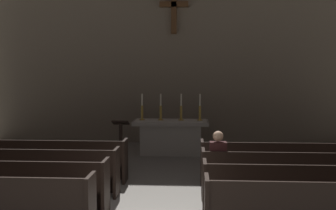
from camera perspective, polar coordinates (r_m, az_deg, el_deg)
pew_left_row_2 at (r=7.88m, az=-21.89°, el=-10.21°), size 3.70×0.50×0.95m
pew_left_row_3 at (r=8.79m, az=-18.99°, el=-8.58°), size 3.70×0.50×0.95m
pew_left_row_4 at (r=9.73m, az=-16.66°, el=-7.24°), size 3.70×0.50×0.95m
pew_right_row_2 at (r=7.43m, az=19.49°, el=-11.05°), size 3.70×0.50×0.95m
pew_right_row_3 at (r=8.39m, az=17.53°, el=-9.17°), size 3.70×0.50×0.95m
pew_right_row_4 at (r=9.37m, az=15.99°, el=-7.68°), size 3.70×0.50×0.95m
altar at (r=12.25m, az=0.39°, el=-4.31°), size 2.20×0.90×1.01m
candlestick_outer_left at (r=12.23m, az=-3.58°, el=-0.88°), size 0.16×0.16×0.78m
candlestick_inner_left at (r=12.17m, az=-1.01°, el=-0.90°), size 0.16×0.16×0.78m
candlestick_inner_right at (r=12.14m, az=1.81°, el=-0.92°), size 0.16×0.16×0.78m
candlestick_outer_right at (r=12.14m, az=4.41°, el=-0.93°), size 0.16×0.16×0.78m
apse_with_cross at (r=14.27m, az=0.86°, el=11.07°), size 12.40×0.43×8.06m
lectern at (r=11.21m, az=-6.50°, el=-5.12°), size 0.44×0.36×1.15m
lone_worshipper at (r=8.15m, az=6.85°, el=-7.85°), size 0.32×0.43×1.32m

